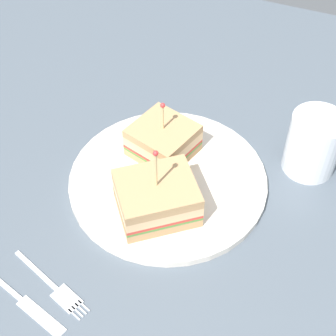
% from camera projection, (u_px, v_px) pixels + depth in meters
% --- Properties ---
extents(ground_plane, '(1.09, 1.09, 0.02)m').
position_uv_depth(ground_plane, '(168.00, 187.00, 0.73)').
color(ground_plane, '#4C5660').
extents(plate, '(0.28, 0.28, 0.01)m').
position_uv_depth(plate, '(168.00, 180.00, 0.72)').
color(plate, silver).
rests_on(plate, ground_plane).
extents(sandwich_half_front, '(0.13, 0.13, 0.11)m').
position_uv_depth(sandwich_half_front, '(157.00, 198.00, 0.66)').
color(sandwich_half_front, tan).
rests_on(sandwich_half_front, plate).
extents(sandwich_half_back, '(0.10, 0.10, 0.09)m').
position_uv_depth(sandwich_half_back, '(163.00, 140.00, 0.73)').
color(sandwich_half_back, tan).
rests_on(sandwich_half_back, plate).
extents(drink_glass, '(0.08, 0.08, 0.09)m').
position_uv_depth(drink_glass, '(313.00, 146.00, 0.72)').
color(drink_glass, beige).
rests_on(drink_glass, ground_plane).
extents(fork, '(0.13, 0.05, 0.00)m').
position_uv_depth(fork, '(57.00, 290.00, 0.61)').
color(fork, silver).
rests_on(fork, ground_plane).
extents(knife, '(0.12, 0.04, 0.00)m').
position_uv_depth(knife, '(29.00, 306.00, 0.59)').
color(knife, silver).
rests_on(knife, ground_plane).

